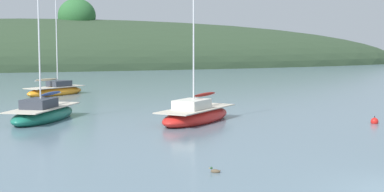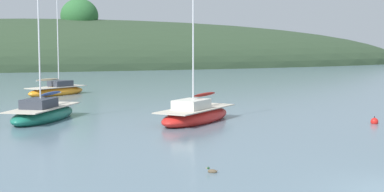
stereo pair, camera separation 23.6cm
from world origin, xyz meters
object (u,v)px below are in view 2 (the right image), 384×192
at_px(sailboat_yellow_far, 57,91).
at_px(mooring_buoy_channel, 374,122).
at_px(sailboat_navy_dinghy, 196,115).
at_px(sailboat_grey_yawl, 43,114).
at_px(duck_lone_left, 212,171).

relative_size(sailboat_yellow_far, mooring_buoy_channel, 15.71).
height_order(sailboat_navy_dinghy, mooring_buoy_channel, sailboat_navy_dinghy).
height_order(sailboat_grey_yawl, mooring_buoy_channel, sailboat_grey_yawl).
relative_size(mooring_buoy_channel, duck_lone_left, 1.39).
height_order(sailboat_yellow_far, mooring_buoy_channel, sailboat_yellow_far).
distance_m(sailboat_grey_yawl, duck_lone_left, 16.63).
xyz_separation_m(sailboat_grey_yawl, mooring_buoy_channel, (17.76, -7.56, -0.28)).
bearing_deg(duck_lone_left, sailboat_navy_dinghy, 73.35).
xyz_separation_m(sailboat_navy_dinghy, duck_lone_left, (-3.70, -12.37, -0.35)).
xyz_separation_m(sailboat_grey_yawl, sailboat_yellow_far, (2.41, 16.56, -0.02)).
bearing_deg(sailboat_yellow_far, sailboat_grey_yawl, -98.27).
xyz_separation_m(sailboat_grey_yawl, sailboat_navy_dinghy, (8.34, -3.59, 0.00)).
distance_m(sailboat_navy_dinghy, duck_lone_left, 12.92).
xyz_separation_m(sailboat_yellow_far, mooring_buoy_channel, (15.35, -24.12, -0.26)).
bearing_deg(sailboat_grey_yawl, sailboat_navy_dinghy, -23.28).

